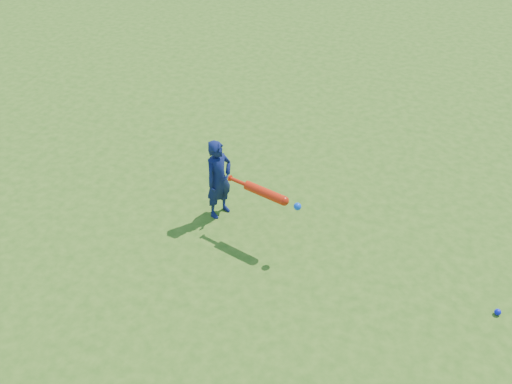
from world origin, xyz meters
TOP-DOWN VIEW (x-y plane):
  - ground at (0.00, 0.00)m, footprint 80.00×80.00m
  - child at (-0.55, -0.16)m, footprint 0.36×0.42m
  - ground_ball_blue at (2.49, -0.70)m, footprint 0.06×0.06m
  - bat_swing at (0.10, -0.40)m, footprint 0.87×0.30m

SIDE VIEW (x-z plane):
  - ground at x=0.00m, z-range 0.00..0.00m
  - ground_ball_blue at x=2.49m, z-range 0.00..0.06m
  - child at x=-0.55m, z-range 0.00..0.96m
  - bat_swing at x=0.10m, z-range 0.57..0.67m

